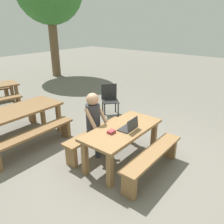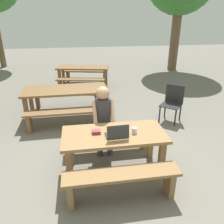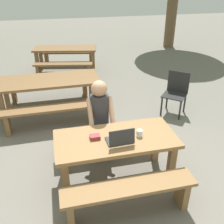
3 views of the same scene
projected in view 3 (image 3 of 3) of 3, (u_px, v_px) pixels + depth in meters
name	position (u px, v px, depth m)	size (l,w,h in m)	color
ground_plane	(116.00, 178.00, 3.73)	(30.00, 30.00, 0.00)	slate
picnic_table_front	(116.00, 145.00, 3.45)	(1.60, 0.75, 0.70)	olive
bench_near	(129.00, 193.00, 3.02)	(1.59, 0.30, 0.46)	olive
bench_far	(106.00, 135.00, 4.11)	(1.59, 0.30, 0.46)	olive
laptop	(120.00, 139.00, 3.26)	(0.34, 0.26, 0.23)	#2D2D2D
small_pouch	(95.00, 137.00, 3.36)	(0.13, 0.10, 0.05)	#993338
coffee_mug	(140.00, 133.00, 3.40)	(0.08, 0.08, 0.09)	white
person_seated	(100.00, 114.00, 3.86)	(0.38, 0.39, 1.26)	#333847
plastic_chair	(176.00, 92.00, 5.28)	(0.62, 0.62, 0.86)	#262626
picnic_table_mid	(49.00, 84.00, 5.19)	(2.01, 0.86, 0.74)	brown
bench_mid_south	(52.00, 112.00, 4.76)	(1.80, 0.32, 0.45)	brown
bench_mid_north	(50.00, 85.00, 5.90)	(1.80, 0.32, 0.45)	brown
picnic_table_rear	(65.00, 52.00, 7.47)	(1.87, 1.04, 0.71)	brown
bench_rear_south	(63.00, 67.00, 7.08)	(1.62, 0.61, 0.44)	brown
bench_rear_north	(69.00, 55.00, 8.12)	(1.62, 0.61, 0.44)	brown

